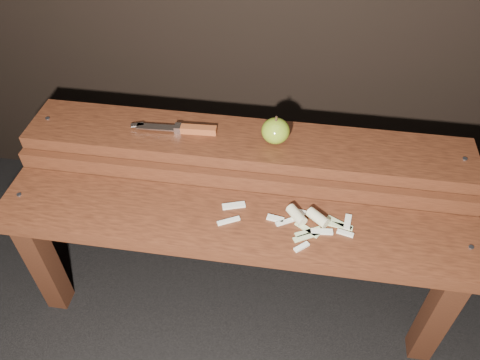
# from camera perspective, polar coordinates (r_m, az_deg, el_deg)

# --- Properties ---
(ground) EXTENTS (60.00, 60.00, 0.00)m
(ground) POSITION_cam_1_polar(r_m,az_deg,el_deg) (1.52, -0.35, -13.78)
(ground) COLOR black
(bench_front_tier) EXTENTS (1.20, 0.20, 0.42)m
(bench_front_tier) POSITION_cam_1_polar(r_m,az_deg,el_deg) (1.19, -0.88, -7.35)
(bench_front_tier) COLOR #36190D
(bench_front_tier) RESTS_ON ground
(bench_rear_tier) EXTENTS (1.20, 0.21, 0.50)m
(bench_rear_tier) POSITION_cam_1_polar(r_m,az_deg,el_deg) (1.30, 0.70, 2.10)
(bench_rear_tier) COLOR #36190D
(bench_rear_tier) RESTS_ON ground
(apple) EXTENTS (0.07, 0.07, 0.08)m
(apple) POSITION_cam_1_polar(r_m,az_deg,el_deg) (1.22, 4.35, 6.00)
(apple) COLOR olive
(apple) RESTS_ON bench_rear_tier
(knife) EXTENTS (0.24, 0.03, 0.02)m
(knife) POSITION_cam_1_polar(r_m,az_deg,el_deg) (1.27, -6.41, 6.19)
(knife) COLOR brown
(knife) RESTS_ON bench_rear_tier
(apple_scraps) EXTENTS (0.33, 0.14, 0.03)m
(apple_scraps) POSITION_cam_1_polar(r_m,az_deg,el_deg) (1.15, 7.79, -4.80)
(apple_scraps) COLOR beige
(apple_scraps) RESTS_ON bench_front_tier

